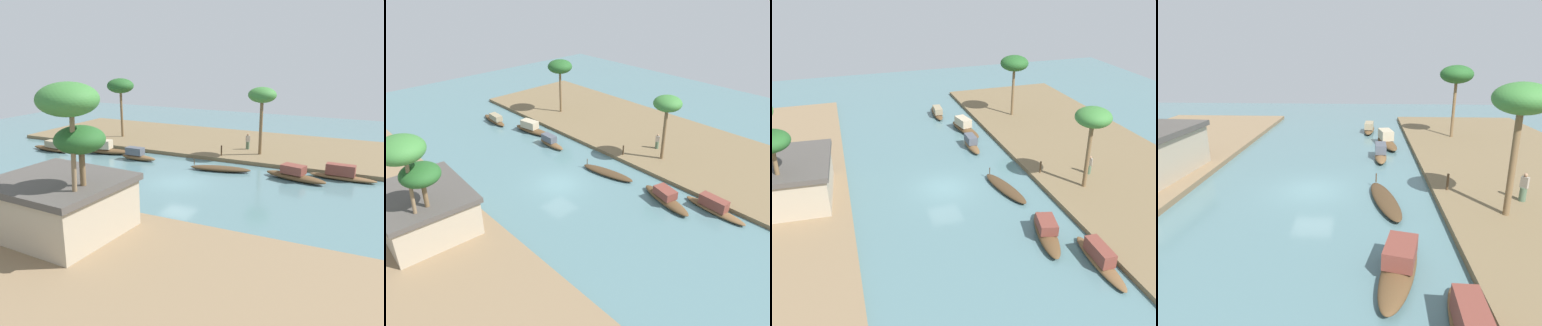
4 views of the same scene
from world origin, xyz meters
The scene contains 13 objects.
river_water centered at (0.00, 0.00, 0.00)m, with size 75.62×75.62×0.00m, color slate.
riverbank_left centered at (0.00, -14.10, 0.18)m, with size 47.41×13.81×0.36m, color brown.
sampan_with_tall_canopy centered at (-1.82, -4.36, 0.22)m, with size 5.34×2.14×0.96m.
sampan_midstream centered at (-8.11, -4.57, 0.44)m, with size 5.22×2.40×1.22m.
sampan_near_left_bank centered at (10.85, -5.13, 0.49)m, with size 5.31×2.15×1.36m.
sampan_open_hull centered at (6.60, -4.44, 0.47)m, with size 3.65×0.94×1.18m.
sampan_with_red_awning centered at (16.38, -3.61, 0.40)m, with size 4.79×1.35×1.10m.
sampan_downstream_large centered at (-11.46, -6.27, 0.47)m, with size 5.19×1.20×1.25m.
person_on_near_bank centered at (-1.88, -11.67, 1.02)m, with size 0.50×0.50×1.57m.
mooring_post centered at (-0.48, -8.01, 0.85)m, with size 0.14×0.14×0.98m, color #4C3823.
palm_tree_left_near centered at (-3.59, -10.15, 5.86)m, with size 2.64×2.64×6.37m.
palm_tree_left_far centered at (13.09, -11.41, 6.05)m, with size 2.98×2.98×6.59m.
riverside_building centered at (1.37, 11.23, 1.89)m, with size 7.15×6.49×3.03m.
Camera 3 is at (-27.44, 7.20, 16.23)m, focal length 38.92 mm.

